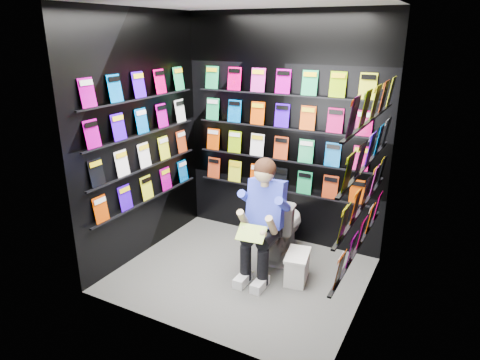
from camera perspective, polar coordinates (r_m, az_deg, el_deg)
The scene contains 14 objects.
floor at distance 4.51m, azimuth 0.11°, elevation -12.46°, with size 2.40×2.40×0.00m, color #595957.
ceiling at distance 3.85m, azimuth 0.14°, elevation 22.63°, with size 2.40×2.40×0.00m, color white.
wall_back at distance 4.87m, azimuth 5.69°, elevation 6.41°, with size 2.40×0.04×2.60m, color black.
wall_front at distance 3.18m, azimuth -8.36°, elevation -0.65°, with size 2.40×0.04×2.60m, color black.
wall_left at distance 4.66m, azimuth -13.09°, elevation 5.41°, with size 0.04×2.00×2.60m, color black.
wall_right at distance 3.61m, azimuth 17.20°, elevation 1.08°, with size 0.04×2.00×2.60m, color black.
comics_back at distance 4.84m, azimuth 5.56°, elevation 6.40°, with size 2.10×0.06×1.37m, color #BE0052, non-canonical shape.
comics_left at distance 4.64m, azimuth -12.81°, elevation 5.44°, with size 0.06×1.70×1.37m, color #BE0052, non-canonical shape.
comics_right at distance 3.61m, azimuth 16.75°, elevation 1.22°, with size 0.06×1.70×1.37m, color #BE0052, non-canonical shape.
toilet at distance 4.73m, azimuth 5.48°, elevation -5.94°, with size 0.42×0.75×0.73m, color white.
longbox at distance 4.40m, azimuth 7.62°, elevation -11.55°, with size 0.20×0.36×0.27m, color white.
longbox_lid at distance 4.32m, azimuth 7.70°, elevation -9.86°, with size 0.21×0.38×0.03m, color white.
reader at distance 4.26m, azimuth 3.65°, elevation -3.24°, with size 0.49×0.71×1.31m, color blue, non-canonical shape.
held_comic at distance 4.04m, azimuth 1.51°, elevation -7.11°, with size 0.27×0.01×0.19m, color green.
Camera 1 is at (1.80, -3.39, 2.37)m, focal length 32.00 mm.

